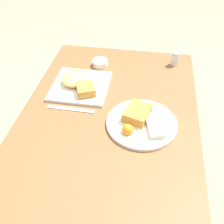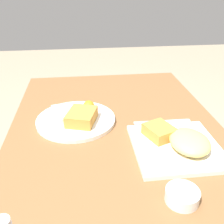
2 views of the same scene
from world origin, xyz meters
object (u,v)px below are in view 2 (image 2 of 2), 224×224
(plate_square_near, at_px, (179,143))
(plate_oval_far, at_px, (77,118))
(sauce_ramekin, at_px, (182,195))
(butter_knife, at_px, (162,122))

(plate_square_near, relative_size, plate_oval_far, 0.91)
(plate_square_near, xyz_separation_m, sauce_ramekin, (-0.20, 0.06, -0.01))
(sauce_ramekin, xyz_separation_m, butter_knife, (0.36, -0.06, -0.01))
(sauce_ramekin, height_order, butter_knife, sauce_ramekin)
(plate_square_near, relative_size, butter_knife, 1.25)
(plate_square_near, xyz_separation_m, butter_knife, (0.16, 0.00, -0.02))
(plate_oval_far, distance_m, butter_knife, 0.30)
(plate_oval_far, xyz_separation_m, sauce_ramekin, (-0.40, -0.24, 0.00))
(butter_knife, bearing_deg, plate_square_near, 91.58)
(plate_oval_far, xyz_separation_m, butter_knife, (-0.04, -0.30, -0.01))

